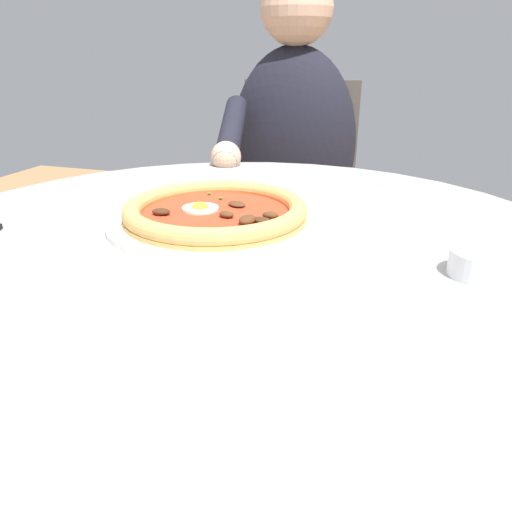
% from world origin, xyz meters
% --- Properties ---
extents(dining_table, '(1.01, 1.01, 0.72)m').
position_xyz_m(dining_table, '(0.00, 0.00, 0.55)').
color(dining_table, '#999993').
rests_on(dining_table, ground).
extents(pizza_on_plate, '(0.33, 0.33, 0.04)m').
position_xyz_m(pizza_on_plate, '(0.04, 0.05, 0.73)').
color(pizza_on_plate, white).
rests_on(pizza_on_plate, dining_table).
extents(ramekin_capers, '(0.07, 0.07, 0.03)m').
position_xyz_m(ramekin_capers, '(-0.04, -0.31, 0.73)').
color(ramekin_capers, white).
rests_on(ramekin_capers, dining_table).
extents(fork_utensil, '(0.01, 0.16, 0.00)m').
position_xyz_m(fork_utensil, '(0.36, -0.14, 0.72)').
color(fork_utensil, '#BCBCC1').
rests_on(fork_utensil, dining_table).
extents(diner_person, '(0.52, 0.38, 1.16)m').
position_xyz_m(diner_person, '(0.76, 0.11, 0.51)').
color(diner_person, '#282833').
rests_on(diner_person, ground).
extents(cafe_chair_diner, '(0.47, 0.47, 0.88)m').
position_xyz_m(cafe_chair_diner, '(0.90, 0.13, 0.52)').
color(cafe_chair_diner, '#504A45').
rests_on(cafe_chair_diner, ground).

